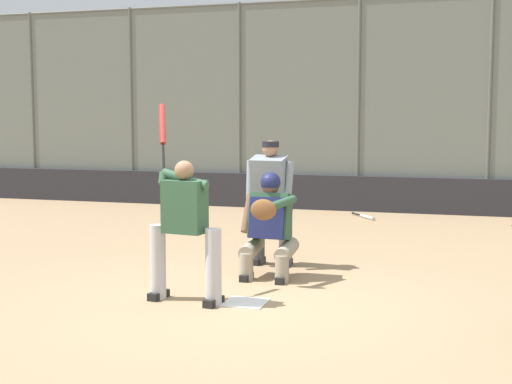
% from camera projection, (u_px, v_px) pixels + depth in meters
% --- Properties ---
extents(ground_plane, '(160.00, 160.00, 0.00)m').
position_uv_depth(ground_plane, '(245.00, 303.00, 7.36)').
color(ground_plane, '#9E7F5B').
extents(home_plate_marker, '(0.43, 0.43, 0.01)m').
position_uv_depth(home_plate_marker, '(245.00, 302.00, 7.36)').
color(home_plate_marker, white).
rests_on(home_plate_marker, ground_plane).
extents(backstop_fence, '(20.42, 0.08, 4.32)m').
position_uv_depth(backstop_fence, '(359.00, 101.00, 14.48)').
color(backstop_fence, '#515651').
rests_on(backstop_fence, ground_plane).
extents(padding_wall, '(19.93, 0.18, 0.72)m').
position_uv_depth(padding_wall, '(356.00, 193.00, 14.58)').
color(padding_wall, '#28282D').
rests_on(padding_wall, ground_plane).
extents(bleachers_beyond, '(14.24, 1.95, 1.16)m').
position_uv_depth(bleachers_beyond, '(451.00, 185.00, 16.21)').
color(bleachers_beyond, slate).
rests_on(bleachers_beyond, ground_plane).
extents(batter_at_plate, '(0.91, 0.72, 2.06)m').
position_uv_depth(batter_at_plate, '(184.00, 226.00, 7.33)').
color(batter_at_plate, '#B7B7BC').
rests_on(batter_at_plate, ground_plane).
extents(catcher_behind_plate, '(0.67, 0.77, 1.26)m').
position_uv_depth(catcher_behind_plate, '(269.00, 224.00, 8.43)').
color(catcher_behind_plate, gray).
rests_on(catcher_behind_plate, ground_plane).
extents(umpire_home, '(0.66, 0.43, 1.62)m').
position_uv_depth(umpire_home, '(271.00, 199.00, 9.14)').
color(umpire_home, '#4C4C51').
rests_on(umpire_home, ground_plane).
extents(spare_bat_by_padding, '(0.55, 0.74, 0.07)m').
position_uv_depth(spare_bat_by_padding, '(366.00, 217.00, 13.55)').
color(spare_bat_by_padding, black).
rests_on(spare_bat_by_padding, ground_plane).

